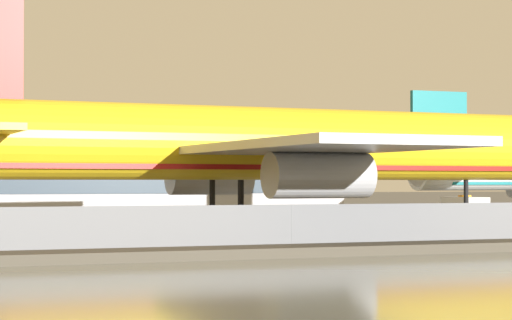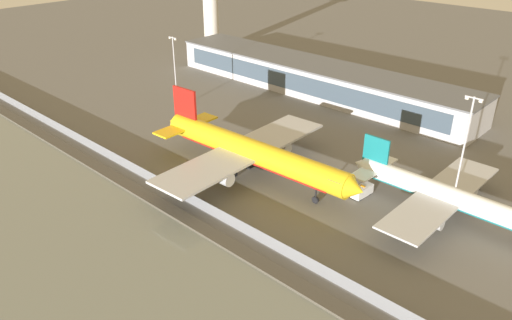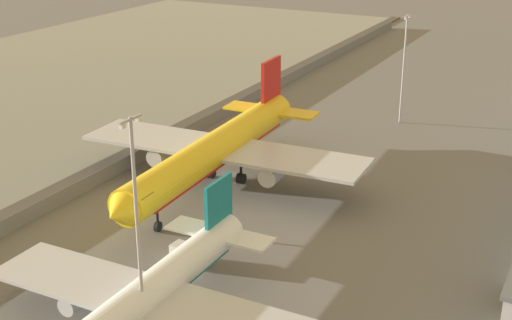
{
  "view_description": "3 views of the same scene",
  "coord_description": "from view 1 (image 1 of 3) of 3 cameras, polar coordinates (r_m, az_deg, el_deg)",
  "views": [
    {
      "loc": [
        -20.92,
        -65.93,
        3.67
      ],
      "look_at": [
        4.99,
        2.7,
        5.26
      ],
      "focal_mm": 70.0,
      "sensor_mm": 36.0,
      "label": 1
    },
    {
      "loc": [
        72.77,
        -70.29,
        53.69
      ],
      "look_at": [
        4.25,
        3.18,
        3.03
      ],
      "focal_mm": 35.0,
      "sensor_mm": 36.0,
      "label": 2
    },
    {
      "loc": [
        94.0,
        54.03,
        43.98
      ],
      "look_at": [
        -2.58,
        3.87,
        2.46
      ],
      "focal_mm": 50.0,
      "sensor_mm": 36.0,
      "label": 3
    }
  ],
  "objects": [
    {
      "name": "ops_van",
      "position": [
        90.47,
        11.88,
        -2.73
      ],
      "size": [
        2.41,
        5.32,
        2.48
      ],
      "color": "white",
      "rests_on": "ground"
    },
    {
      "name": "baggage_tug",
      "position": [
        55.08,
        -4.93,
        -4.22
      ],
      "size": [
        3.56,
        2.66,
        1.8
      ],
      "color": "yellow",
      "rests_on": "ground"
    },
    {
      "name": "ground_plane",
      "position": [
        69.26,
        -3.09,
        -4.28
      ],
      "size": [
        500.0,
        500.0,
        0.0
      ],
      "primitive_type": "plane",
      "color": "#66635E"
    },
    {
      "name": "shoreline_seawall",
      "position": [
        50.13,
        4.05,
        -5.15
      ],
      "size": [
        320.0,
        3.0,
        0.5
      ],
      "color": "#474238",
      "rests_on": "ground"
    },
    {
      "name": "cargo_jet_yellow",
      "position": [
        71.54,
        0.22,
        0.78
      ],
      "size": [
        54.8,
        46.84,
        16.22
      ],
      "color": "yellow",
      "rests_on": "ground"
    },
    {
      "name": "perimeter_fence",
      "position": [
        54.19,
        2.05,
        -3.84
      ],
      "size": [
        280.0,
        0.1,
        2.43
      ],
      "color": "slate",
      "rests_on": "ground"
    }
  ]
}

